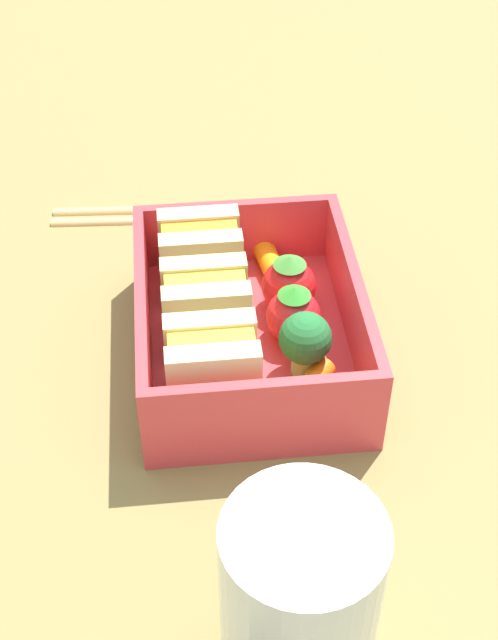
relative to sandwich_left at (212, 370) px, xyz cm
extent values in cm
cube|color=olive|center=(4.58, -2.36, -4.66)|extent=(120.00, 120.00, 2.00)
cube|color=#D63A42|center=(4.58, -2.36, -3.06)|extent=(15.53, 12.29, 1.20)
cube|color=#D63A42|center=(4.58, 3.49, -0.34)|extent=(15.53, 0.60, 4.23)
cube|color=#D63A42|center=(4.58, -8.21, -0.34)|extent=(15.53, 0.60, 4.23)
cube|color=#D63A42|center=(-2.89, -2.36, -0.34)|extent=(0.60, 11.09, 4.23)
cube|color=#D63A42|center=(12.05, -2.36, -0.34)|extent=(0.60, 11.09, 4.23)
cube|color=beige|center=(-1.21, 0.00, 0.00)|extent=(1.21, 4.72, 4.92)
cube|color=yellow|center=(0.00, 0.00, 0.00)|extent=(1.21, 4.34, 4.53)
cube|color=beige|center=(1.21, 0.00, 0.00)|extent=(1.21, 4.72, 4.92)
cube|color=#D6C07B|center=(3.37, 0.00, 0.00)|extent=(1.21, 4.72, 4.92)
cube|color=yellow|center=(4.58, 0.00, 0.00)|extent=(1.21, 4.34, 4.53)
cube|color=#D6C07B|center=(5.79, 0.00, 0.00)|extent=(1.21, 4.72, 4.92)
cube|color=#E1C282|center=(7.95, 0.00, 0.00)|extent=(1.21, 4.72, 4.92)
cube|color=orange|center=(9.16, 0.00, 0.00)|extent=(1.21, 4.34, 4.53)
cube|color=#E1C282|center=(10.36, 0.00, 0.00)|extent=(1.21, 4.72, 4.92)
cylinder|color=orange|center=(-0.55, -4.51, -1.87)|extent=(4.77, 4.36, 1.18)
cylinder|color=#93BE6B|center=(1.83, -5.07, -1.74)|extent=(1.39, 1.39, 1.44)
sphere|color=#246F35|center=(1.83, -5.07, -0.02)|extent=(2.87, 2.87, 2.87)
sphere|color=red|center=(4.64, -4.86, -0.92)|extent=(3.09, 3.09, 3.09)
cone|color=green|center=(4.64, -4.86, 0.93)|extent=(1.86, 1.86, 0.60)
sphere|color=red|center=(7.11, -4.96, -0.86)|extent=(3.20, 3.20, 3.20)
cone|color=#428C36|center=(7.11, -4.96, 1.04)|extent=(1.92, 1.92, 0.60)
cylinder|color=orange|center=(9.88, -4.42, -1.78)|extent=(4.57, 2.11, 1.37)
cylinder|color=tan|center=(17.99, 0.46, -3.31)|extent=(1.88, 18.56, 0.70)
cylinder|color=tan|center=(19.24, 0.38, -3.31)|extent=(1.88, 18.56, 0.70)
cylinder|color=white|center=(-14.09, -1.95, 1.11)|extent=(6.23, 6.23, 9.55)
camera|label=1|loc=(-31.79, 1.49, 32.50)|focal=50.00mm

